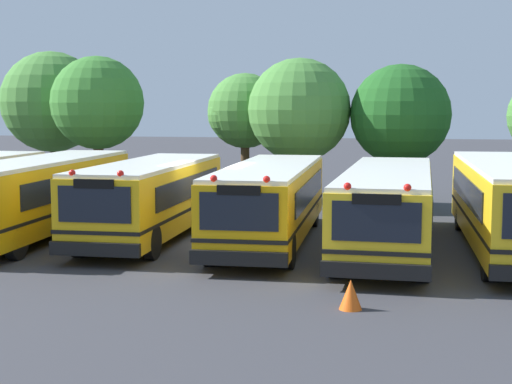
# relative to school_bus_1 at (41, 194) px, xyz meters

# --- Properties ---
(ground_plane) EXTENTS (160.00, 160.00, 0.00)m
(ground_plane) POSITION_rel_school_bus_1_xyz_m (5.62, 0.15, -1.40)
(ground_plane) COLOR #38383D
(school_bus_1) EXTENTS (2.66, 10.68, 2.67)m
(school_bus_1) POSITION_rel_school_bus_1_xyz_m (0.00, 0.00, 0.00)
(school_bus_1) COLOR #EAA80C
(school_bus_1) RESTS_ON ground_plane
(school_bus_2) EXTENTS (2.64, 9.61, 2.60)m
(school_bus_2) POSITION_rel_school_bus_1_xyz_m (3.69, 0.24, -0.04)
(school_bus_2) COLOR yellow
(school_bus_2) RESTS_ON ground_plane
(school_bus_3) EXTENTS (2.74, 10.67, 2.56)m
(school_bus_3) POSITION_rel_school_bus_1_xyz_m (7.57, 0.31, -0.05)
(school_bus_3) COLOR #EAA80C
(school_bus_3) RESTS_ON ground_plane
(school_bus_4) EXTENTS (2.77, 11.49, 2.52)m
(school_bus_4) POSITION_rel_school_bus_1_xyz_m (11.21, -0.08, -0.07)
(school_bus_4) COLOR yellow
(school_bus_4) RESTS_ON ground_plane
(school_bus_5) EXTENTS (2.78, 11.32, 2.75)m
(school_bus_5) POSITION_rel_school_bus_1_xyz_m (14.78, 0.21, 0.04)
(school_bus_5) COLOR yellow
(school_bus_5) RESTS_ON ground_plane
(tree_1) EXTENTS (4.90, 4.90, 6.92)m
(tree_1) POSITION_rel_school_bus_1_xyz_m (-5.20, 11.91, 3.03)
(tree_1) COLOR #4C3823
(tree_1) RESTS_ON ground_plane
(tree_2) EXTENTS (4.17, 4.17, 6.49)m
(tree_2) POSITION_rel_school_bus_1_xyz_m (-1.94, 9.30, 3.03)
(tree_2) COLOR #4C3823
(tree_2) RESTS_ON ground_plane
(tree_3) EXTENTS (3.40, 3.40, 5.75)m
(tree_3) POSITION_rel_school_bus_1_xyz_m (4.41, 10.88, 2.59)
(tree_3) COLOR #4C3823
(tree_3) RESTS_ON ground_plane
(tree_4) EXTENTS (4.37, 4.37, 6.30)m
(tree_4) POSITION_rel_school_bus_1_xyz_m (7.16, 9.30, 2.64)
(tree_4) COLOR #4C3823
(tree_4) RESTS_ON ground_plane
(tree_5) EXTENTS (4.18, 4.18, 6.00)m
(tree_5) POSITION_rel_school_bus_1_xyz_m (11.55, 9.48, 2.47)
(tree_5) COLOR #4C3823
(tree_5) RESTS_ON ground_plane
(traffic_cone) EXTENTS (0.48, 0.48, 0.64)m
(traffic_cone) POSITION_rel_school_bus_1_xyz_m (10.63, -7.18, -1.09)
(traffic_cone) COLOR #EA5914
(traffic_cone) RESTS_ON ground_plane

